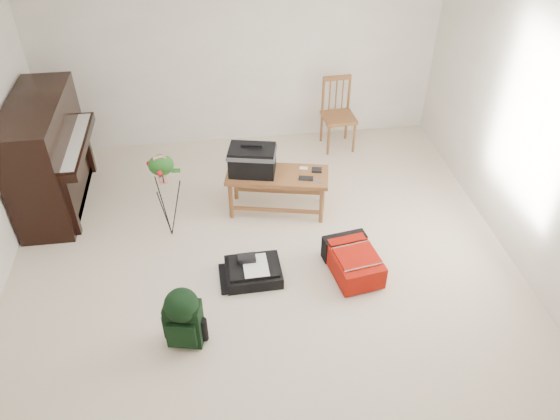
{
  "coord_description": "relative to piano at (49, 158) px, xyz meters",
  "views": [
    {
      "loc": [
        -0.37,
        -3.7,
        3.82
      ],
      "look_at": [
        0.18,
        0.35,
        0.6
      ],
      "focal_mm": 35.0,
      "sensor_mm": 36.0,
      "label": 1
    }
  ],
  "objects": [
    {
      "name": "floor",
      "position": [
        2.19,
        -1.6,
        -0.6
      ],
      "size": [
        5.0,
        5.5,
        0.01
      ],
      "primitive_type": "cube",
      "color": "beige",
      "rests_on": "ground"
    },
    {
      "name": "flower_stand",
      "position": [
        1.27,
        -0.75,
        -0.1
      ],
      "size": [
        0.36,
        0.36,
        1.02
      ],
      "rotation": [
        0.0,
        0.0,
        0.12
      ],
      "color": "black",
      "rests_on": "floor"
    },
    {
      "name": "piano",
      "position": [
        0.0,
        0.0,
        0.0
      ],
      "size": [
        0.71,
        1.5,
        1.25
      ],
      "color": "black",
      "rests_on": "floor"
    },
    {
      "name": "green_backpack",
      "position": [
        1.42,
        -2.2,
        -0.27
      ],
      "size": [
        0.33,
        0.31,
        0.59
      ],
      "rotation": [
        0.0,
        0.0,
        -0.22
      ],
      "color": "black",
      "rests_on": "floor"
    },
    {
      "name": "bench",
      "position": [
        2.26,
        -0.48,
        -0.0
      ],
      "size": [
        1.16,
        0.66,
        0.84
      ],
      "rotation": [
        0.0,
        0.0,
        -0.22
      ],
      "color": "brown",
      "rests_on": "floor"
    },
    {
      "name": "red_suitcase",
      "position": [
        3.04,
        -1.53,
        -0.46
      ],
      "size": [
        0.51,
        0.69,
        0.27
      ],
      "rotation": [
        0.0,
        0.0,
        0.16
      ],
      "color": "#B71807",
      "rests_on": "floor"
    },
    {
      "name": "black_duffel",
      "position": [
        2.07,
        -1.51,
        -0.52
      ],
      "size": [
        0.54,
        0.44,
        0.22
      ],
      "rotation": [
        0.0,
        0.0,
        0.03
      ],
      "color": "black",
      "rests_on": "floor"
    },
    {
      "name": "wall_back",
      "position": [
        2.19,
        1.15,
        0.65
      ],
      "size": [
        5.0,
        0.04,
        2.5
      ],
      "primitive_type": "cube",
      "color": "silver",
      "rests_on": "floor"
    },
    {
      "name": "dining_chair",
      "position": [
        3.4,
        0.8,
        -0.15
      ],
      "size": [
        0.43,
        0.43,
        0.92
      ],
      "rotation": [
        0.0,
        0.0,
        0.07
      ],
      "color": "brown",
      "rests_on": "floor"
    },
    {
      "name": "wall_right",
      "position": [
        4.69,
        -1.6,
        0.65
      ],
      "size": [
        0.04,
        5.5,
        2.5
      ],
      "primitive_type": "cube",
      "color": "silver",
      "rests_on": "floor"
    },
    {
      "name": "ceiling",
      "position": [
        2.19,
        -1.6,
        1.9
      ],
      "size": [
        5.0,
        5.5,
        0.01
      ],
      "primitive_type": "cube",
      "color": "white",
      "rests_on": "wall_back"
    }
  ]
}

